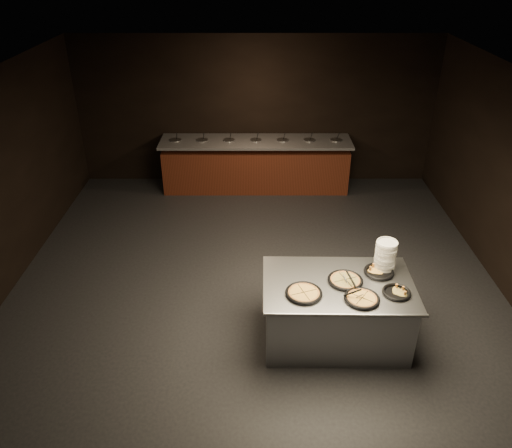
{
  "coord_description": "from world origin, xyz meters",
  "views": [
    {
      "loc": [
        0.0,
        -5.6,
        4.34
      ],
      "look_at": [
        0.0,
        0.3,
        1.0
      ],
      "focal_mm": 35.0,
      "sensor_mm": 36.0,
      "label": 1
    }
  ],
  "objects_px": {
    "pan_veggie_whole": "(304,293)",
    "plate_stack": "(386,255)",
    "serving_counter": "(336,312)",
    "pan_cheese_whole": "(345,280)"
  },
  "relations": [
    {
      "from": "plate_stack",
      "to": "serving_counter",
      "type": "bearing_deg",
      "value": -152.52
    },
    {
      "from": "serving_counter",
      "to": "pan_cheese_whole",
      "type": "xyz_separation_m",
      "value": [
        0.08,
        0.03,
        0.46
      ]
    },
    {
      "from": "pan_veggie_whole",
      "to": "pan_cheese_whole",
      "type": "relative_size",
      "value": 1.02
    },
    {
      "from": "pan_veggie_whole",
      "to": "serving_counter",
      "type": "bearing_deg",
      "value": 26.8
    },
    {
      "from": "serving_counter",
      "to": "plate_stack",
      "type": "distance_m",
      "value": 0.92
    },
    {
      "from": "serving_counter",
      "to": "pan_veggie_whole",
      "type": "distance_m",
      "value": 0.67
    },
    {
      "from": "plate_stack",
      "to": "pan_cheese_whole",
      "type": "xyz_separation_m",
      "value": [
        -0.52,
        -0.28,
        -0.17
      ]
    },
    {
      "from": "pan_veggie_whole",
      "to": "plate_stack",
      "type": "bearing_deg",
      "value": 27.2
    },
    {
      "from": "serving_counter",
      "to": "pan_veggie_whole",
      "type": "bearing_deg",
      "value": -152.36
    },
    {
      "from": "serving_counter",
      "to": "pan_veggie_whole",
      "type": "relative_size",
      "value": 4.21
    }
  ]
}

